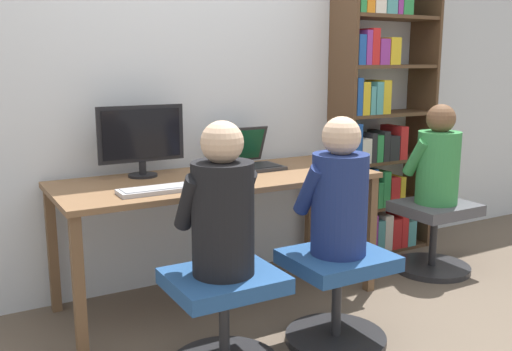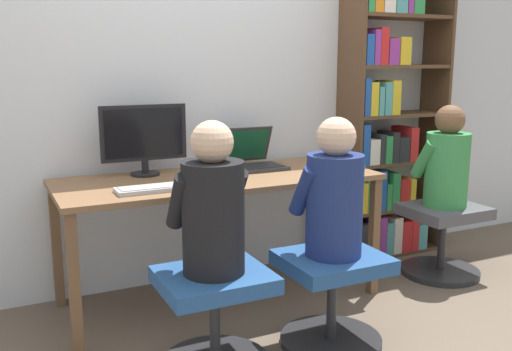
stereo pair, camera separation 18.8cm
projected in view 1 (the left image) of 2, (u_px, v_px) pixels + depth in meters
The scene contains 14 objects.
ground_plane at pixel (249, 324), 3.01m from camera, with size 14.00×14.00×0.00m, color brown.
wall_back at pixel (186, 72), 3.42m from camera, with size 10.00×0.05×2.60m.
desk at pixel (218, 190), 3.19m from camera, with size 1.78×0.71×0.73m.
desktop_monitor at pixel (142, 139), 3.14m from camera, with size 0.49×0.16×0.40m.
laptop at pixel (247, 160), 3.42m from camera, with size 0.36×0.33×0.24m.
keyboard at pixel (164, 189), 2.82m from camera, with size 0.45×0.14×0.03m.
computer_mouse_by_keyboard at pixel (221, 182), 2.95m from camera, with size 0.07×0.09×0.04m.
office_chair_left at pixel (224, 315), 2.52m from camera, with size 0.50×0.50×0.46m.
office_chair_right at pixel (337, 291), 2.77m from camera, with size 0.50×0.50×0.46m.
person_at_monitor at pixel (222, 207), 2.42m from camera, with size 0.33×0.31×0.67m.
person_at_laptop at pixel (339, 194), 2.68m from camera, with size 0.33×0.30×0.66m.
bookshelf at pixel (377, 129), 3.98m from camera, with size 0.77×0.29×1.99m.
office_chair_side at pixel (434, 232), 3.74m from camera, with size 0.50×0.50×0.46m.
person_near_shelf at pixel (438, 160), 3.65m from camera, with size 0.33×0.30×0.64m.
Camera 1 is at (-1.35, -2.45, 1.36)m, focal length 40.00 mm.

